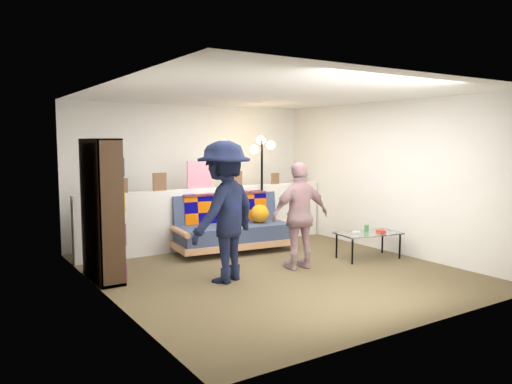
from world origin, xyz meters
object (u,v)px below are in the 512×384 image
person_right (300,216)px  person_left (224,212)px  futon_sofa (233,227)px  floor_lamp (262,167)px  coffee_table (369,234)px  bookshelf (102,215)px

person_right → person_left: bearing=5.3°
futon_sofa → person_left: (-0.97, -1.47, 0.51)m
futon_sofa → floor_lamp: (0.78, 0.32, 0.94)m
coffee_table → person_right: 1.30m
person_left → person_right: bearing=153.1°
bookshelf → person_left: size_ratio=1.02×
floor_lamp → person_right: 1.98m
floor_lamp → person_right: bearing=-107.2°
bookshelf → coffee_table: 3.87m
futon_sofa → person_left: size_ratio=1.12×
futon_sofa → bookshelf: size_ratio=1.10×
person_right → coffee_table: bearing=-177.8°
coffee_table → person_left: person_left is taller
bookshelf → futon_sofa: bearing=14.1°
coffee_table → futon_sofa: bearing=132.6°
futon_sofa → coffee_table: bearing=-47.4°
bookshelf → floor_lamp: 3.19m
coffee_table → person_right: size_ratio=0.68×
coffee_table → floor_lamp: size_ratio=0.55×
futon_sofa → floor_lamp: 1.26m
bookshelf → person_right: 2.64m
futon_sofa → person_left: person_left is taller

